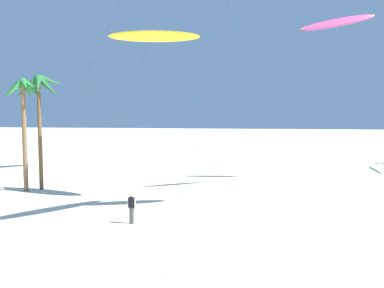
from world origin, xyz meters
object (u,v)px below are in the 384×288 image
(flying_kite_3, at_px, (337,23))
(flying_kite_7, at_px, (152,36))
(palm_tree_1, at_px, (23,97))
(person_near_left, at_px, (132,207))
(palm_tree_3, at_px, (40,94))

(flying_kite_3, height_order, flying_kite_7, flying_kite_3)
(palm_tree_1, height_order, person_near_left, palm_tree_1)
(flying_kite_3, relative_size, flying_kite_7, 1.24)
(palm_tree_1, relative_size, flying_kite_7, 0.73)
(palm_tree_3, bearing_deg, person_near_left, -39.84)
(palm_tree_1, bearing_deg, flying_kite_3, 17.75)
(palm_tree_3, relative_size, flying_kite_7, 0.76)
(palm_tree_1, distance_m, flying_kite_7, 10.98)
(palm_tree_1, distance_m, palm_tree_3, 1.22)
(palm_tree_1, height_order, flying_kite_3, flying_kite_3)
(person_near_left, bearing_deg, palm_tree_1, 145.46)
(flying_kite_3, distance_m, person_near_left, 23.97)
(palm_tree_3, xyz_separation_m, flying_kite_7, (9.28, -1.61, 3.82))
(flying_kite_3, xyz_separation_m, person_near_left, (-13.71, -15.02, -12.70))
(flying_kite_3, height_order, person_near_left, flying_kite_3)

